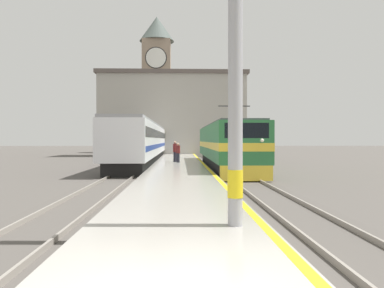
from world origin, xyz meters
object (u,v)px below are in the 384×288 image
at_px(person_on_platform, 175,151).
at_px(clock_tower, 157,80).
at_px(passenger_train, 150,142).
at_px(catenary_mast, 238,26).
at_px(second_waiting_passenger, 178,152).
at_px(locomotive_train, 225,146).

height_order(person_on_platform, clock_tower, clock_tower).
bearing_deg(person_on_platform, clock_tower, 96.02).
height_order(passenger_train, catenary_mast, catenary_mast).
xyz_separation_m(passenger_train, second_waiting_passenger, (3.28, -12.69, -0.78)).
xyz_separation_m(locomotive_train, second_waiting_passenger, (-3.61, 1.76, -0.54)).
height_order(locomotive_train, passenger_train, locomotive_train).
relative_size(catenary_mast, person_on_platform, 5.06).
bearing_deg(locomotive_train, passenger_train, 115.49).
bearing_deg(clock_tower, second_waiting_passenger, -83.70).
distance_m(locomotive_train, clock_tower, 38.71).
relative_size(passenger_train, clock_tower, 1.85).
height_order(passenger_train, clock_tower, clock_tower).
height_order(passenger_train, person_on_platform, passenger_train).
relative_size(locomotive_train, clock_tower, 0.79).
xyz_separation_m(passenger_train, catenary_mast, (4.66, -34.83, 2.66)).
distance_m(second_waiting_passenger, clock_tower, 36.68).
relative_size(catenary_mast, second_waiting_passenger, 5.50).
distance_m(catenary_mast, clock_tower, 57.58).
bearing_deg(clock_tower, locomotive_train, -78.46).
bearing_deg(locomotive_train, catenary_mast, -96.22).
relative_size(locomotive_train, passenger_train, 0.42).
height_order(second_waiting_passenger, clock_tower, clock_tower).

